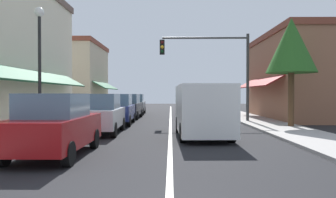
% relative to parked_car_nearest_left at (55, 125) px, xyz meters
% --- Properties ---
extents(ground_plane, '(80.00, 80.00, 0.00)m').
position_rel_parked_car_nearest_left_xyz_m(ground_plane, '(3.24, 12.46, -0.88)').
color(ground_plane, black).
extents(sidewalk_left, '(2.60, 56.00, 0.12)m').
position_rel_parked_car_nearest_left_xyz_m(sidewalk_left, '(-2.26, 12.46, -0.82)').
color(sidewalk_left, '#A39E99').
rests_on(sidewalk_left, ground).
extents(sidewalk_right, '(2.60, 56.00, 0.12)m').
position_rel_parked_car_nearest_left_xyz_m(sidewalk_right, '(8.74, 12.46, -0.82)').
color(sidewalk_right, '#A39E99').
rests_on(sidewalk_right, ground).
extents(lane_center_stripe, '(0.14, 52.00, 0.01)m').
position_rel_parked_car_nearest_left_xyz_m(lane_center_stripe, '(3.24, 12.46, -0.88)').
color(lane_center_stripe, silver).
rests_on(lane_center_stripe, ground).
extents(storefront_right_block, '(5.91, 10.20, 6.10)m').
position_rel_parked_car_nearest_left_xyz_m(storefront_right_block, '(12.33, 14.46, 2.17)').
color(storefront_right_block, '#8E5B42').
rests_on(storefront_right_block, ground).
extents(storefront_far_left, '(6.50, 8.20, 6.67)m').
position_rel_parked_car_nearest_left_xyz_m(storefront_far_left, '(-6.15, 22.46, 2.46)').
color(storefront_far_left, '#BCAD8E').
rests_on(storefront_far_left, ground).
extents(parked_car_nearest_left, '(1.79, 4.10, 1.77)m').
position_rel_parked_car_nearest_left_xyz_m(parked_car_nearest_left, '(0.00, 0.00, 0.00)').
color(parked_car_nearest_left, maroon).
rests_on(parked_car_nearest_left, ground).
extents(parked_car_second_left, '(1.86, 4.14, 1.77)m').
position_rel_parked_car_nearest_left_xyz_m(parked_car_second_left, '(0.14, 5.33, 0.00)').
color(parked_car_second_left, '#B7BABF').
rests_on(parked_car_second_left, ground).
extents(parked_car_third_left, '(1.87, 4.15, 1.77)m').
position_rel_parked_car_nearest_left_xyz_m(parked_car_third_left, '(0.17, 9.79, 0.00)').
color(parked_car_third_left, navy).
rests_on(parked_car_third_left, ground).
extents(parked_car_far_left, '(1.84, 4.13, 1.77)m').
position_rel_parked_car_nearest_left_xyz_m(parked_car_far_left, '(0.15, 14.56, 0.00)').
color(parked_car_far_left, black).
rests_on(parked_car_far_left, ground).
extents(parked_car_distant_left, '(1.87, 4.14, 1.77)m').
position_rel_parked_car_nearest_left_xyz_m(parked_car_distant_left, '(0.07, 19.63, 0.00)').
color(parked_car_distant_left, '#4C5156').
rests_on(parked_car_distant_left, ground).
extents(van_in_lane, '(2.11, 5.23, 2.12)m').
position_rel_parked_car_nearest_left_xyz_m(van_in_lane, '(4.54, 4.30, 0.27)').
color(van_in_lane, silver).
rests_on(van_in_lane, ground).
extents(traffic_signal_mast_arm, '(5.55, 0.50, 5.50)m').
position_rel_parked_car_nearest_left_xyz_m(traffic_signal_mast_arm, '(6.08, 11.23, 2.92)').
color(traffic_signal_mast_arm, '#333333').
rests_on(traffic_signal_mast_arm, ground).
extents(street_lamp_left_near, '(0.36, 0.36, 5.10)m').
position_rel_parked_car_nearest_left_xyz_m(street_lamp_left_near, '(-1.80, 3.43, 2.52)').
color(street_lamp_left_near, black).
rests_on(street_lamp_left_near, ground).
extents(tree_right_near, '(2.56, 2.56, 5.67)m').
position_rel_parked_car_nearest_left_xyz_m(tree_right_near, '(9.44, 7.73, 3.34)').
color(tree_right_near, '#4C331E').
rests_on(tree_right_near, ground).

